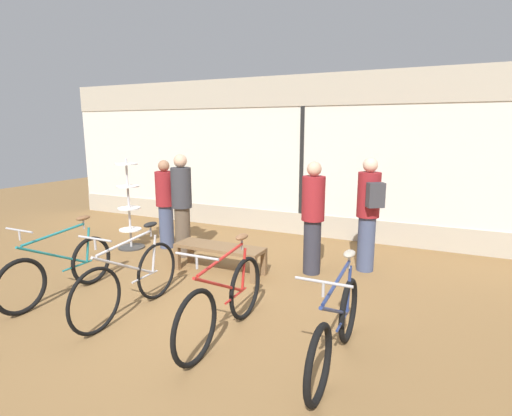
{
  "coord_description": "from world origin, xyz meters",
  "views": [
    {
      "loc": [
        2.61,
        -3.83,
        2.17
      ],
      "look_at": [
        0.0,
        1.68,
        0.95
      ],
      "focal_mm": 28.0,
      "sensor_mm": 36.0,
      "label": 1
    }
  ],
  "objects_px": {
    "bicycle_right": "(224,302)",
    "customer_near_bench": "(368,211)",
    "customer_by_window": "(182,203)",
    "customer_mid_floor": "(166,201)",
    "display_bench": "(220,250)",
    "accessory_rack": "(129,212)",
    "bicycle_far_right": "(336,329)",
    "bicycle_far_left": "(60,269)",
    "customer_near_rack": "(313,216)",
    "bicycle_left": "(130,280)"
  },
  "relations": [
    {
      "from": "accessory_rack",
      "to": "customer_by_window",
      "type": "distance_m",
      "value": 1.18
    },
    {
      "from": "bicycle_far_right",
      "to": "customer_near_rack",
      "type": "height_order",
      "value": "customer_near_rack"
    },
    {
      "from": "bicycle_left",
      "to": "display_bench",
      "type": "bearing_deg",
      "value": 81.3
    },
    {
      "from": "accessory_rack",
      "to": "display_bench",
      "type": "bearing_deg",
      "value": -10.57
    },
    {
      "from": "bicycle_right",
      "to": "customer_near_rack",
      "type": "bearing_deg",
      "value": 83.54
    },
    {
      "from": "bicycle_far_left",
      "to": "bicycle_far_right",
      "type": "bearing_deg",
      "value": -0.07
    },
    {
      "from": "customer_by_window",
      "to": "customer_mid_floor",
      "type": "xyz_separation_m",
      "value": [
        -0.55,
        0.3,
        -0.06
      ]
    },
    {
      "from": "customer_near_bench",
      "to": "customer_by_window",
      "type": "bearing_deg",
      "value": -168.58
    },
    {
      "from": "customer_near_rack",
      "to": "customer_mid_floor",
      "type": "distance_m",
      "value": 2.82
    },
    {
      "from": "display_bench",
      "to": "customer_mid_floor",
      "type": "xyz_separation_m",
      "value": [
        -1.53,
        0.72,
        0.52
      ]
    },
    {
      "from": "bicycle_far_right",
      "to": "customer_near_rack",
      "type": "bearing_deg",
      "value": 112.6
    },
    {
      "from": "bicycle_left",
      "to": "customer_by_window",
      "type": "height_order",
      "value": "customer_by_window"
    },
    {
      "from": "bicycle_left",
      "to": "customer_by_window",
      "type": "distance_m",
      "value": 2.25
    },
    {
      "from": "bicycle_right",
      "to": "customer_near_bench",
      "type": "distance_m",
      "value": 2.92
    },
    {
      "from": "accessory_rack",
      "to": "customer_mid_floor",
      "type": "relative_size",
      "value": 1.02
    },
    {
      "from": "bicycle_right",
      "to": "bicycle_far_right",
      "type": "bearing_deg",
      "value": -0.62
    },
    {
      "from": "customer_near_rack",
      "to": "customer_near_bench",
      "type": "relative_size",
      "value": 0.97
    },
    {
      "from": "display_bench",
      "to": "customer_near_rack",
      "type": "relative_size",
      "value": 0.82
    },
    {
      "from": "bicycle_far_right",
      "to": "bicycle_right",
      "type": "bearing_deg",
      "value": 179.38
    },
    {
      "from": "bicycle_far_left",
      "to": "customer_mid_floor",
      "type": "bearing_deg",
      "value": 93.03
    },
    {
      "from": "customer_near_rack",
      "to": "customer_by_window",
      "type": "distance_m",
      "value": 2.26
    },
    {
      "from": "bicycle_far_right",
      "to": "customer_near_bench",
      "type": "relative_size",
      "value": 0.99
    },
    {
      "from": "display_bench",
      "to": "customer_near_bench",
      "type": "bearing_deg",
      "value": 27.01
    },
    {
      "from": "display_bench",
      "to": "customer_by_window",
      "type": "relative_size",
      "value": 0.8
    },
    {
      "from": "accessory_rack",
      "to": "bicycle_far_left",
      "type": "bearing_deg",
      "value": -70.79
    },
    {
      "from": "bicycle_far_left",
      "to": "bicycle_right",
      "type": "bearing_deg",
      "value": 0.19
    },
    {
      "from": "display_bench",
      "to": "bicycle_right",
      "type": "bearing_deg",
      "value": -58.33
    },
    {
      "from": "accessory_rack",
      "to": "customer_near_bench",
      "type": "bearing_deg",
      "value": 8.62
    },
    {
      "from": "accessory_rack",
      "to": "customer_by_window",
      "type": "height_order",
      "value": "customer_by_window"
    },
    {
      "from": "bicycle_left",
      "to": "display_bench",
      "type": "distance_m",
      "value": 1.67
    },
    {
      "from": "bicycle_right",
      "to": "customer_near_bench",
      "type": "height_order",
      "value": "customer_near_bench"
    },
    {
      "from": "bicycle_far_right",
      "to": "display_bench",
      "type": "relative_size",
      "value": 1.23
    },
    {
      "from": "bicycle_far_left",
      "to": "display_bench",
      "type": "height_order",
      "value": "bicycle_far_left"
    },
    {
      "from": "customer_by_window",
      "to": "customer_near_rack",
      "type": "bearing_deg",
      "value": 3.52
    },
    {
      "from": "bicycle_far_left",
      "to": "bicycle_far_right",
      "type": "xyz_separation_m",
      "value": [
        3.62,
        -0.0,
        -0.01
      ]
    },
    {
      "from": "bicycle_right",
      "to": "customer_mid_floor",
      "type": "height_order",
      "value": "customer_mid_floor"
    },
    {
      "from": "bicycle_far_left",
      "to": "bicycle_left",
      "type": "xyz_separation_m",
      "value": [
        1.15,
        0.03,
        0.03
      ]
    },
    {
      "from": "bicycle_far_right",
      "to": "customer_by_window",
      "type": "distance_m",
      "value": 3.87
    },
    {
      "from": "customer_mid_floor",
      "to": "bicycle_far_right",
      "type": "bearing_deg",
      "value": -32.67
    },
    {
      "from": "bicycle_far_right",
      "to": "customer_by_window",
      "type": "height_order",
      "value": "customer_by_window"
    },
    {
      "from": "bicycle_left",
      "to": "customer_by_window",
      "type": "bearing_deg",
      "value": 109.21
    },
    {
      "from": "customer_mid_floor",
      "to": "customer_near_bench",
      "type": "distance_m",
      "value": 3.55
    },
    {
      "from": "bicycle_left",
      "to": "customer_near_bench",
      "type": "bearing_deg",
      "value": 49.8
    },
    {
      "from": "bicycle_right",
      "to": "customer_mid_floor",
      "type": "relative_size",
      "value": 1.09
    },
    {
      "from": "bicycle_far_left",
      "to": "customer_by_window",
      "type": "height_order",
      "value": "customer_by_window"
    },
    {
      "from": "customer_mid_floor",
      "to": "customer_near_rack",
      "type": "bearing_deg",
      "value": -3.21
    },
    {
      "from": "bicycle_right",
      "to": "customer_near_rack",
      "type": "distance_m",
      "value": 2.3
    },
    {
      "from": "bicycle_far_right",
      "to": "bicycle_left",
      "type": "bearing_deg",
      "value": 179.23
    },
    {
      "from": "customer_near_rack",
      "to": "customer_by_window",
      "type": "bearing_deg",
      "value": -176.48
    },
    {
      "from": "customer_mid_floor",
      "to": "bicycle_right",
      "type": "bearing_deg",
      "value": -43.03
    }
  ]
}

